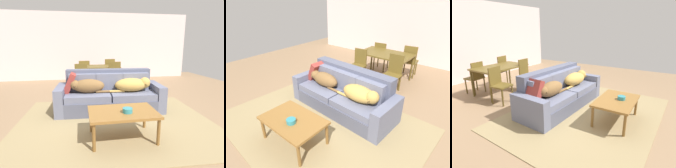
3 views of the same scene
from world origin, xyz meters
The scene contains 14 objects.
ground_plane centered at (0.00, 0.00, 0.00)m, with size 10.00×10.00×0.00m, color #967655.
back_partition centered at (0.00, 4.00, 1.35)m, with size 8.00×0.12×2.70m, color silver.
area_rug centered at (-0.02, -0.58, 0.01)m, with size 3.66×2.79×0.01m, color #9D885C.
couch centered at (-0.02, 0.11, 0.34)m, with size 2.32×0.98×0.89m.
dog_on_left_cushion centered at (-0.52, 0.02, 0.59)m, with size 0.84×0.35×0.29m.
dog_on_right_cushion centered at (0.48, -0.02, 0.59)m, with size 0.90×0.43×0.31m.
throw_pillow_by_left_arm centered at (-0.87, 0.20, 0.64)m, with size 0.12×0.44×0.44m, color maroon.
coffee_table centered at (-0.04, -1.21, 0.41)m, with size 1.03×0.69×0.46m.
bowl_on_coffee_table centered at (0.02, -1.29, 0.49)m, with size 0.15×0.15×0.07m, color teal.
dining_table centered at (-0.10, 2.06, 0.69)m, with size 1.38×0.86×0.76m.
dining_chair_near_left centered at (-0.61, 1.51, 0.50)m, with size 0.44×0.44×0.89m.
dining_chair_near_right centered at (0.40, 1.54, 0.51)m, with size 0.41×0.41×0.93m.
dining_chair_far_left centered at (-0.51, 2.60, 0.50)m, with size 0.44×0.44×0.90m.
dining_chair_far_right centered at (0.38, 2.67, 0.52)m, with size 0.45×0.45×0.94m.
Camera 3 is at (-3.30, -2.05, 1.79)m, focal length 28.73 mm.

